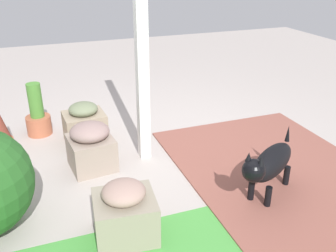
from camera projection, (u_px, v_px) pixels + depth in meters
ground_plane at (160, 155)px, 4.04m from camera, size 12.00×12.00×0.00m
brick_path at (276, 169)px, 3.75m from camera, size 1.80×2.40×0.02m
porch_pillar at (141, 47)px, 3.54m from camera, size 0.11×0.11×2.32m
stone_planter_nearest at (85, 124)px, 4.23m from camera, size 0.46×0.41×0.47m
stone_planter_near at (91, 146)px, 3.71m from camera, size 0.46×0.47×0.48m
stone_planter_far at (125, 213)px, 2.80m from camera, size 0.49×0.46×0.47m
terracotta_pot_tall at (38, 116)px, 4.42m from camera, size 0.29×0.29×0.63m
dog at (269, 164)px, 3.22m from camera, size 0.76×0.58×0.56m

